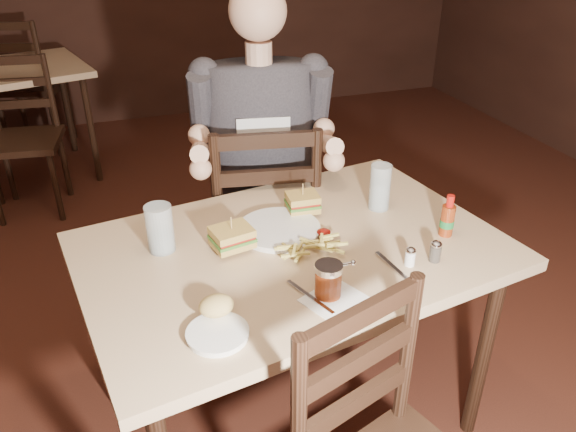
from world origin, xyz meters
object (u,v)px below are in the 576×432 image
object	(u,v)px
chair_far	(263,224)
diner	(261,117)
main_table	(293,266)
bg_chair_near	(22,141)
glass_right	(380,187)
hot_sauce	(448,215)
bg_table	(20,80)
glass_left	(160,228)
side_plate	(218,335)
bg_chair_far	(31,85)
syrup_dispenser	(328,280)
dinner_plate	(279,230)

from	to	relation	value
chair_far	diner	xyz separation A→B (m)	(-0.01, -0.05, 0.50)
main_table	bg_chair_near	world-z (taller)	bg_chair_near
bg_chair_near	glass_right	distance (m)	2.40
chair_far	glass_right	xyz separation A→B (m)	(0.28, -0.47, 0.35)
hot_sauce	bg_table	bearing A→B (deg)	118.10
bg_table	glass_left	world-z (taller)	glass_left
hot_sauce	side_plate	world-z (taller)	hot_sauce
bg_table	glass_right	xyz separation A→B (m)	(1.34, -2.50, 0.17)
glass_left	side_plate	size ratio (longest dim) A/B	0.99
diner	glass_right	bearing A→B (deg)	-44.74
bg_table	bg_chair_far	xyz separation A→B (m)	(-0.00, 0.55, -0.18)
bg_chair_far	main_table	bearing A→B (deg)	123.33
hot_sauce	syrup_dispenser	bearing A→B (deg)	-160.13
main_table	glass_left	size ratio (longest dim) A/B	9.29
dinner_plate	syrup_dispenser	xyz separation A→B (m)	(0.02, -0.36, 0.04)
chair_far	glass_right	size ratio (longest dim) A/B	6.15
chair_far	hot_sauce	xyz separation A→B (m)	(0.40, -0.71, 0.34)
bg_table	bg_chair_near	distance (m)	0.59
main_table	glass_right	distance (m)	0.42
main_table	dinner_plate	size ratio (longest dim) A/B	5.37
bg_table	dinner_plate	distance (m)	2.72
syrup_dispenser	bg_table	bearing A→B (deg)	99.67
chair_far	glass_left	bearing A→B (deg)	57.79
main_table	bg_chair_far	xyz separation A→B (m)	(-0.98, 3.19, -0.20)
main_table	glass_right	size ratio (longest dim) A/B	8.62
glass_left	side_plate	bearing A→B (deg)	-80.69
main_table	glass_left	distance (m)	0.43
main_table	bg_table	distance (m)	2.81
hot_sauce	syrup_dispenser	xyz separation A→B (m)	(-0.48, -0.17, -0.02)
dinner_plate	hot_sauce	size ratio (longest dim) A/B	1.85
main_table	syrup_dispenser	distance (m)	0.29
bg_chair_far	side_plate	size ratio (longest dim) A/B	6.60
chair_far	dinner_plate	xyz separation A→B (m)	(-0.09, -0.52, 0.28)
dinner_plate	syrup_dispenser	distance (m)	0.36
bg_chair_far	diner	size ratio (longest dim) A/B	1.04
side_plate	glass_left	bearing A→B (deg)	99.31
bg_chair_far	glass_right	world-z (taller)	bg_chair_far
chair_far	glass_left	xyz separation A→B (m)	(-0.47, -0.50, 0.35)
main_table	glass_right	xyz separation A→B (m)	(0.36, 0.14, 0.16)
diner	hot_sauce	xyz separation A→B (m)	(0.41, -0.66, -0.15)
bg_chair_far	hot_sauce	bearing A→B (deg)	130.29
glass_left	chair_far	bearing A→B (deg)	47.16
bg_table	diner	xyz separation A→B (m)	(1.04, -2.08, 0.31)
bg_table	hot_sauce	xyz separation A→B (m)	(1.46, -2.73, 0.16)
syrup_dispenser	dinner_plate	bearing A→B (deg)	84.36
main_table	bg_chair_far	size ratio (longest dim) A/B	1.39
chair_far	dinner_plate	size ratio (longest dim) A/B	3.83
glass_left	hot_sauce	distance (m)	0.89
main_table	diner	distance (m)	0.64
diner	syrup_dispenser	size ratio (longest dim) A/B	9.64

